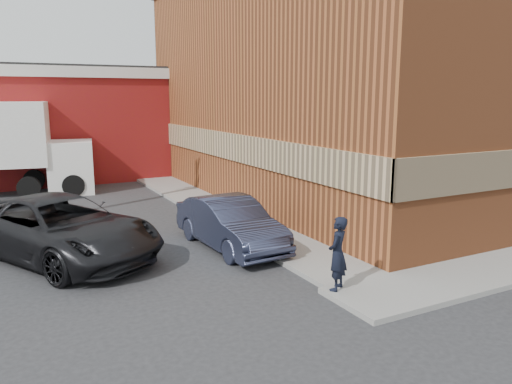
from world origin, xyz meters
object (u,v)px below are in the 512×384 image
man (338,254)px  suv_a (60,228)px  sedan (230,223)px  warehouse (1,123)px  brick_building (373,84)px

man → suv_a: 7.19m
sedan → suv_a: (-4.30, 1.17, 0.12)m
suv_a → warehouse: bearing=65.4°
suv_a → sedan: bearing=-43.2°
brick_building → suv_a: (-13.59, -3.98, -3.86)m
man → brick_building: bearing=-168.9°
brick_building → suv_a: brick_building is taller
warehouse → sedan: warehouse is taller
brick_building → warehouse: bearing=142.8°
man → sedan: man is taller
sedan → brick_building: bearing=25.6°
warehouse → suv_a: size_ratio=2.77×
brick_building → suv_a: size_ratio=3.10×
brick_building → warehouse: (-14.50, 11.00, -1.87)m
brick_building → man: size_ratio=11.49×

